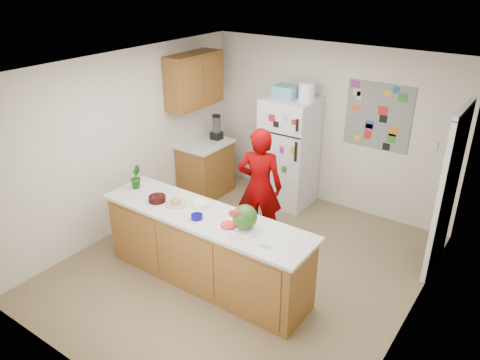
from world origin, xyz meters
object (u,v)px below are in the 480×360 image
Objects in this scene: person at (260,187)px; watermelon at (245,217)px; refrigerator at (289,152)px; cherry_bowl at (157,199)px.

person reaches higher than watermelon.
person is 1.26m from watermelon.
refrigerator reaches higher than watermelon.
refrigerator is 8.28× the size of cherry_bowl.
watermelon is 1.31× the size of cherry_bowl.
refrigerator is at bearing 80.30° from cherry_bowl.
cherry_bowl is at bearing -99.70° from refrigerator.
person is 8.03× the size of cherry_bowl.
watermelon is 1.23m from cherry_bowl.
watermelon reaches higher than cherry_bowl.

